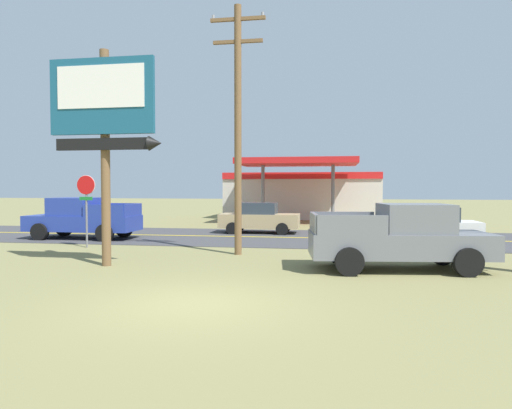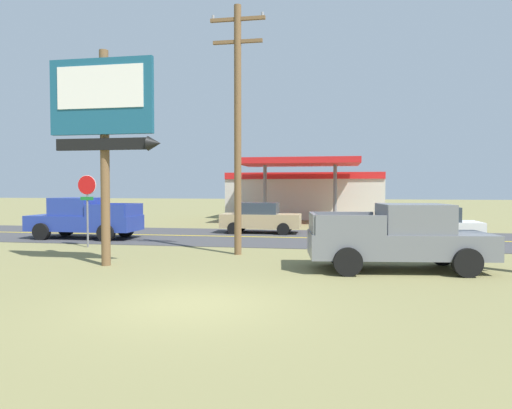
{
  "view_description": "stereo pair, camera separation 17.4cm",
  "coord_description": "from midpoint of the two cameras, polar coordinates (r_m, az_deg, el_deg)",
  "views": [
    {
      "loc": [
        2.83,
        -9.17,
        2.44
      ],
      "look_at": [
        0.0,
        8.0,
        1.8
      ],
      "focal_mm": 32.18,
      "sensor_mm": 36.0,
      "label": 1
    },
    {
      "loc": [
        3.0,
        -9.14,
        2.44
      ],
      "look_at": [
        0.0,
        8.0,
        1.8
      ],
      "focal_mm": 32.18,
      "sensor_mm": 36.0,
      "label": 2
    }
  ],
  "objects": [
    {
      "name": "stop_sign",
      "position": [
        19.89,
        -20.03,
        0.79
      ],
      "size": [
        0.8,
        0.08,
        2.95
      ],
      "color": "slate",
      "rests_on": "ground"
    },
    {
      "name": "ground_plane",
      "position": [
        9.91,
        -7.67,
        -12.15
      ],
      "size": [
        180.0,
        180.0,
        0.0
      ],
      "primitive_type": "plane",
      "color": "olive"
    },
    {
      "name": "car_white_far_lane",
      "position": [
        20.59,
        20.79,
        -2.52
      ],
      "size": [
        4.2,
        2.0,
        1.64
      ],
      "color": "silver",
      "rests_on": "ground"
    },
    {
      "name": "gas_station",
      "position": [
        37.19,
        6.25,
        1.32
      ],
      "size": [
        12.0,
        11.5,
        4.4
      ],
      "color": "beige",
      "rests_on": "ground"
    },
    {
      "name": "utility_pole",
      "position": [
        16.85,
        -1.99,
        10.2
      ],
      "size": [
        2.01,
        0.26,
        8.99
      ],
      "color": "brown",
      "rests_on": "ground"
    },
    {
      "name": "pickup_blue_on_road",
      "position": [
        23.42,
        -20.46,
        -1.64
      ],
      "size": [
        5.2,
        2.24,
        1.96
      ],
      "color": "#233893",
      "rests_on": "ground"
    },
    {
      "name": "road_asphalt",
      "position": [
        22.48,
        2.43,
        -4.1
      ],
      "size": [
        140.0,
        8.0,
        0.02
      ],
      "primitive_type": "cube",
      "color": "#3D3D3F",
      "rests_on": "ground"
    },
    {
      "name": "pickup_grey_parked_on_lawn",
      "position": [
        14.22,
        17.82,
        -3.96
      ],
      "size": [
        5.4,
        2.72,
        1.96
      ],
      "color": "slate",
      "rests_on": "ground"
    },
    {
      "name": "car_tan_near_lane",
      "position": [
        24.52,
        0.74,
        -1.66
      ],
      "size": [
        4.2,
        2.0,
        1.64
      ],
      "color": "tan",
      "rests_on": "ground"
    },
    {
      "name": "road_centre_line",
      "position": [
        22.48,
        2.43,
        -4.07
      ],
      "size": [
        126.0,
        0.2,
        0.01
      ],
      "primitive_type": "cube",
      "color": "gold",
      "rests_on": "road_asphalt"
    },
    {
      "name": "motel_sign",
      "position": [
        15.04,
        -18.05,
        10.35
      ],
      "size": [
        3.58,
        0.54,
        6.69
      ],
      "color": "brown",
      "rests_on": "ground"
    }
  ]
}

